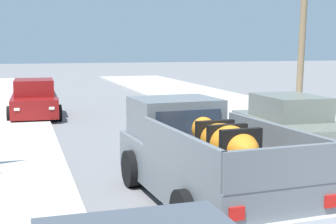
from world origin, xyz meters
TOP-DOWN VIEW (x-y plane):
  - sidewalk_right at (5.59, 12.00)m, footprint 5.39×60.00m
  - curb_left at (-4.29, 12.00)m, footprint 0.16×60.00m
  - curb_right at (4.29, 12.00)m, footprint 0.16×60.00m
  - pickup_truck at (-0.68, 6.34)m, footprint 2.45×5.32m
  - car_right_near at (3.23, 9.82)m, footprint 2.11×4.30m
  - car_left_mid at (-3.39, 18.50)m, footprint 2.11×4.30m

SIDE VIEW (x-z plane):
  - curb_left at x=-4.29m, z-range 0.00..0.10m
  - curb_right at x=4.29m, z-range 0.00..0.10m
  - sidewalk_right at x=5.59m, z-range 0.00..0.12m
  - car_right_near at x=3.23m, z-range -0.06..1.48m
  - car_left_mid at x=-3.39m, z-range -0.06..1.48m
  - pickup_truck at x=-0.68m, z-range -0.09..1.71m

